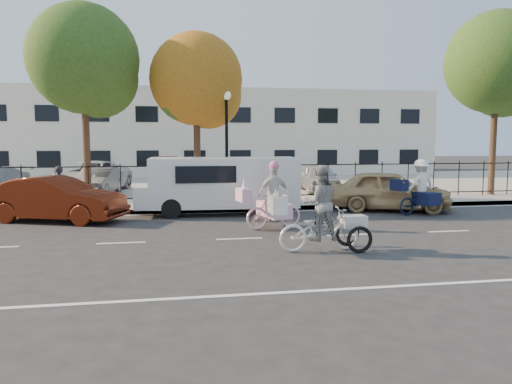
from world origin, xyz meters
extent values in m
plane|color=#333334|center=(0.00, 0.00, 0.00)|extent=(120.00, 120.00, 0.00)
cube|color=#A8A399|center=(0.00, 5.05, 0.07)|extent=(60.00, 0.10, 0.15)
cube|color=#A8A399|center=(0.00, 6.10, 0.07)|extent=(60.00, 2.20, 0.15)
cube|color=#A8A399|center=(0.00, 15.00, 0.07)|extent=(60.00, 15.60, 0.15)
cube|color=silver|center=(0.00, 25.00, 3.00)|extent=(34.00, 10.00, 6.00)
cylinder|color=black|center=(0.50, 6.80, 2.15)|extent=(0.12, 0.12, 4.00)
sphere|color=white|center=(0.50, 6.80, 4.30)|extent=(0.36, 0.36, 0.36)
cylinder|color=black|center=(-2.20, 6.80, 1.05)|extent=(0.06, 0.06, 1.80)
cylinder|color=black|center=(-1.50, 6.80, 1.05)|extent=(0.06, 0.06, 1.80)
cube|color=#59140F|center=(-1.85, 6.80, 1.65)|extent=(0.85, 0.04, 0.60)
imported|color=white|center=(1.63, -1.72, 0.50)|extent=(1.92, 0.69, 1.01)
imported|color=white|center=(1.63, -1.72, 1.13)|extent=(0.86, 0.67, 1.76)
cube|color=white|center=(0.62, -1.73, 1.12)|extent=(0.34, 0.62, 0.40)
cone|color=white|center=(0.62, -1.59, 1.39)|extent=(0.16, 0.16, 0.20)
cone|color=white|center=(0.62, -1.86, 1.39)|extent=(0.16, 0.16, 0.20)
torus|color=black|center=(2.47, -2.10, 0.31)|extent=(0.63, 0.10, 0.63)
torus|color=black|center=(2.47, -1.32, 0.31)|extent=(0.63, 0.10, 0.63)
cube|color=white|center=(2.47, -1.71, 0.67)|extent=(0.56, 0.40, 0.28)
imported|color=#FFC2CB|center=(1.21, 1.32, 0.52)|extent=(1.78, 0.83, 1.03)
imported|color=silver|center=(1.21, 1.32, 1.04)|extent=(1.02, 0.59, 1.63)
cube|color=#E3ACC7|center=(0.30, 1.12, 1.03)|extent=(0.42, 0.62, 0.37)
cone|color=white|center=(0.30, 1.12, 1.37)|extent=(0.12, 0.12, 0.33)
cube|color=#E3ACC7|center=(1.21, 1.32, 0.57)|extent=(0.83, 1.43, 0.41)
sphere|color=#D7659D|center=(1.21, 1.32, 1.84)|extent=(0.29, 0.29, 0.29)
imported|color=#101C37|center=(6.82, 3.20, 0.48)|extent=(1.93, 1.11, 0.96)
imported|color=white|center=(6.82, 3.20, 1.07)|extent=(1.21, 0.89, 1.68)
cube|color=#101536|center=(5.89, 2.94, 1.06)|extent=(0.47, 0.65, 0.38)
cone|color=gold|center=(5.89, 3.13, 1.28)|extent=(0.13, 0.25, 0.34)
cone|color=gold|center=(5.89, 2.75, 1.28)|extent=(0.13, 0.25, 0.34)
cube|color=#101536|center=(6.82, 3.20, 0.59)|extent=(0.94, 1.49, 0.43)
cube|color=white|center=(0.12, 4.50, 1.12)|extent=(5.15, 2.16, 1.68)
cube|color=white|center=(-2.64, 4.50, 0.66)|extent=(0.57, 1.85, 0.75)
cylinder|color=black|center=(-1.66, 3.68, 0.33)|extent=(0.67, 0.28, 0.66)
cylinder|color=black|center=(-1.66, 5.32, 0.33)|extent=(0.67, 0.28, 0.66)
cylinder|color=black|center=(1.90, 3.68, 0.33)|extent=(0.67, 0.28, 0.66)
cylinder|color=black|center=(1.90, 5.32, 0.33)|extent=(0.67, 0.28, 0.66)
imported|color=#511809|center=(-5.28, 3.80, 0.71)|extent=(4.59, 3.00, 1.43)
imported|color=tan|center=(6.13, 4.19, 0.74)|extent=(4.70, 3.10, 1.49)
imported|color=black|center=(-5.60, 5.78, 0.91)|extent=(0.66, 0.61, 1.52)
imported|color=silver|center=(-5.34, 11.42, 0.87)|extent=(3.78, 5.68, 1.45)
imported|color=#53555C|center=(-4.81, 10.16, 0.77)|extent=(1.83, 3.89, 1.23)
imported|color=#A9ADB1|center=(5.24, 9.84, 0.79)|extent=(1.96, 3.94, 1.29)
cylinder|color=#442D1D|center=(-4.95, 8.04, 2.51)|extent=(0.28, 0.28, 5.01)
sphere|color=#385B1E|center=(-4.95, 8.04, 5.73)|extent=(4.30, 4.30, 4.30)
sphere|color=#385B1E|center=(-4.45, 8.24, 5.01)|extent=(3.15, 3.15, 3.15)
cylinder|color=#442D1D|center=(-0.58, 8.06, 2.21)|extent=(0.28, 0.28, 4.42)
sphere|color=#9F6219|center=(-0.58, 8.06, 5.05)|extent=(3.79, 3.79, 3.79)
sphere|color=#9F6219|center=(-0.08, 8.26, 4.42)|extent=(2.78, 2.78, 2.78)
cylinder|color=#442D1D|center=(12.46, 7.30, 2.60)|extent=(0.28, 0.28, 5.20)
sphere|color=#385B1E|center=(12.46, 7.30, 5.94)|extent=(4.46, 4.46, 4.46)
sphere|color=#385B1E|center=(12.96, 7.50, 5.20)|extent=(3.27, 3.27, 3.27)
camera|label=1|loc=(-1.85, -12.70, 2.58)|focal=35.00mm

